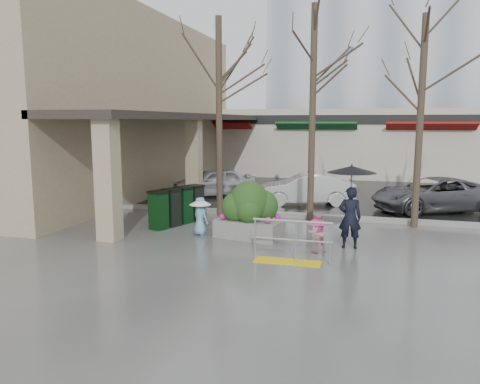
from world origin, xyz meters
The scene contains 21 objects.
ground centered at (0.00, 0.00, 0.00)m, with size 120.00×120.00×0.00m, color #51514F.
street_asphalt centered at (0.00, 22.00, 0.01)m, with size 120.00×36.00×0.01m, color black.
curb centered at (0.00, 4.00, 0.07)m, with size 120.00×0.30×0.15m, color gray.
near_building centered at (-9.00, 8.00, 4.00)m, with size 6.00×18.00×8.00m, color tan.
canopy_slab centered at (-4.80, 8.00, 3.62)m, with size 2.80×18.00×0.25m, color #2D2823.
pillar_front centered at (-3.90, -0.50, 1.75)m, with size 0.55×0.55×3.50m, color tan.
pillar_back centered at (-3.90, 6.00, 1.75)m, with size 0.55×0.55×3.50m, color tan.
storefront_row centered at (2.00, 17.97, 2.01)m, with size 34.00×6.74×4.00m.
office_tower centered at (4.00, 30.00, 12.50)m, with size 18.00×12.00×25.00m, color #8C99A8.
handrail centered at (1.36, -1.20, 0.38)m, with size 1.90×0.50×1.03m.
tree_west centered at (-2.00, 3.60, 5.08)m, with size 3.20×3.20×6.80m.
tree_midwest centered at (1.20, 3.60, 5.23)m, with size 3.20×3.20×7.00m.
tree_mideast centered at (4.50, 3.60, 4.86)m, with size 3.20×3.20×6.50m.
woman centered at (2.64, 0.49, 1.38)m, with size 1.28×1.28×2.23m.
child_pink centered at (1.86, -0.15, 0.58)m, with size 0.63×0.59×1.03m.
child_blue centered at (-1.64, 0.73, 0.67)m, with size 0.66×0.64×1.13m.
planter centered at (-0.18, 0.83, 0.79)m, with size 2.03×1.30×1.65m.
news_boxes centered at (-2.86, 1.87, 0.60)m, with size 1.22×2.19×1.20m.
car_a centered at (-3.61, 7.59, 0.63)m, with size 1.49×3.70×1.26m, color #BAB9BF.
car_b centered at (0.60, 6.66, 0.63)m, with size 1.33×3.82×1.26m, color silver.
car_c centered at (5.36, 6.55, 0.63)m, with size 2.09×4.53×1.26m, color #595A60.
Camera 1 is at (3.17, -11.86, 3.34)m, focal length 35.00 mm.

